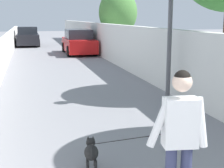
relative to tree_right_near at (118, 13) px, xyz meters
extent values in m
plane|color=gray|center=(-5.00, 4.02, -2.56)|extent=(80.00, 80.00, 0.00)
cube|color=silver|center=(-7.00, 1.32, -1.59)|extent=(48.00, 0.30, 1.95)
cylinder|color=#473523|center=(0.00, 0.00, -1.64)|extent=(0.31, 0.31, 1.86)
ellipsoid|color=#4C843D|center=(0.00, 0.00, 0.02)|extent=(2.42, 2.42, 2.87)
cylinder|color=#4C4C51|center=(-12.06, 1.87, -0.74)|extent=(0.12, 0.12, 3.64)
cube|color=white|center=(-17.14, 3.99, -1.41)|extent=(0.27, 0.41, 0.56)
cylinder|color=white|center=(-17.11, 4.23, -1.40)|extent=(0.13, 0.29, 0.58)
cylinder|color=white|center=(-17.18, 3.75, -1.41)|extent=(0.11, 0.19, 0.59)
sphere|color=beige|center=(-17.14, 3.99, -0.95)|extent=(0.22, 0.22, 0.22)
sphere|color=black|center=(-17.14, 3.99, -0.91)|extent=(0.19, 0.19, 0.19)
ellipsoid|color=black|center=(-15.68, 4.73, -2.30)|extent=(0.39, 0.27, 0.22)
sphere|color=black|center=(-15.45, 4.70, -2.23)|extent=(0.15, 0.15, 0.15)
cone|color=black|center=(-15.44, 4.73, -2.15)|extent=(0.06, 0.06, 0.06)
cone|color=black|center=(-15.45, 4.66, -2.15)|extent=(0.06, 0.06, 0.06)
cylinder|color=black|center=(-15.56, 4.77, -2.47)|extent=(0.04, 0.04, 0.18)
cylinder|color=black|center=(-15.58, 4.65, -2.47)|extent=(0.04, 0.04, 0.18)
cylinder|color=black|center=(-15.79, 4.81, -2.47)|extent=(0.04, 0.04, 0.18)
cylinder|color=black|center=(-15.81, 4.69, -2.47)|extent=(0.04, 0.04, 0.18)
cylinder|color=black|center=(-15.91, 4.76, -2.22)|extent=(0.14, 0.05, 0.13)
cylinder|color=black|center=(-16.41, 4.36, -1.84)|extent=(1.47, 0.75, 0.66)
cube|color=#B71414|center=(0.41, 2.47, -2.00)|extent=(4.25, 1.70, 0.80)
cube|color=#262B33|center=(0.41, 2.47, -1.32)|extent=(2.21, 1.50, 0.60)
cylinder|color=black|center=(1.73, 3.26, -2.24)|extent=(0.64, 0.22, 0.64)
cylinder|color=black|center=(1.73, 1.68, -2.24)|extent=(0.64, 0.22, 0.64)
cylinder|color=black|center=(-0.91, 3.26, -2.24)|extent=(0.64, 0.22, 0.64)
cylinder|color=black|center=(-0.91, 1.68, -2.24)|extent=(0.64, 0.22, 0.64)
cube|color=black|center=(7.17, 5.57, -2.00)|extent=(3.94, 1.70, 0.80)
cube|color=#262B33|center=(7.17, 5.57, -1.32)|extent=(2.05, 1.50, 0.60)
cylinder|color=black|center=(8.39, 6.36, -2.24)|extent=(0.64, 0.22, 0.64)
cylinder|color=black|center=(8.39, 4.78, -2.24)|extent=(0.64, 0.22, 0.64)
cylinder|color=black|center=(5.95, 6.36, -2.24)|extent=(0.64, 0.22, 0.64)
cylinder|color=black|center=(5.95, 4.78, -2.24)|extent=(0.64, 0.22, 0.64)
camera|label=1|loc=(-20.33, 5.59, -0.25)|focal=52.65mm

